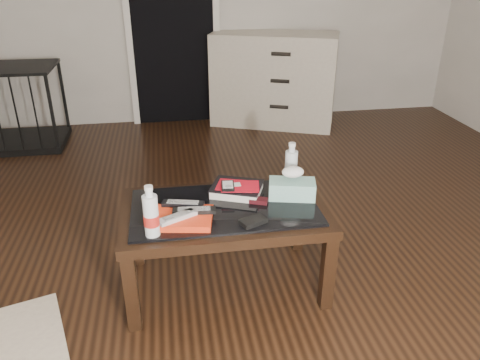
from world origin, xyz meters
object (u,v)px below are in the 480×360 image
Objects in this scene: pet_crate at (11,121)px; water_bottle_left at (151,211)px; water_bottle_right at (291,164)px; tissue_box at (292,189)px; textbook at (237,189)px; dresser at (274,80)px; coffee_table at (225,218)px.

water_bottle_left is (1.29, -2.49, 0.35)m from pet_crate.
tissue_box is (-0.03, -0.14, -0.07)m from water_bottle_right.
tissue_box is at bearing -101.97° from water_bottle_right.
water_bottle_left reaches higher than textbook.
dresser is 2.52m from tissue_box.
tissue_box is at bearing 4.42° from textbook.
water_bottle_left is 0.82m from water_bottle_right.
water_bottle_right is (0.30, 0.06, 0.10)m from textbook.
tissue_box is (0.69, 0.24, -0.07)m from water_bottle_left.
tissue_box reaches higher than coffee_table.
pet_crate is at bearing 144.66° from tissue_box.
tissue_box is (-0.48, -2.48, 0.06)m from dresser.
water_bottle_right is 1.03× the size of tissue_box.
pet_crate is 3.79× the size of water_bottle_left.
dresser is 1.44× the size of pet_crate.
dresser is at bearing 79.07° from water_bottle_right.
dresser reaches higher than textbook.
coffee_table is 4.00× the size of textbook.
tissue_box is (0.35, 0.04, 0.11)m from coffee_table.
tissue_box is at bearing -48.82° from pet_crate.
coffee_table is at bearing -54.73° from pet_crate.
water_bottle_right reaches higher than coffee_table.
dresser is 2.48m from pet_crate.
textbook is at bearing -51.82° from pet_crate.
textbook is at bearing 175.50° from tissue_box.
pet_crate is at bearing 150.58° from textbook.
water_bottle_right is at bearing -46.55° from pet_crate.
tissue_box is at bearing 6.63° from coffee_table.
dresser reaches higher than tissue_box.
pet_crate is 2.82m from water_bottle_left.
textbook is (1.71, -2.16, 0.25)m from pet_crate.
dresser reaches higher than coffee_table.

